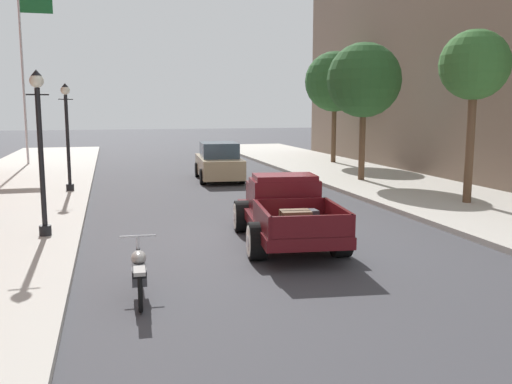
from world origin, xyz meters
TOP-DOWN VIEW (x-y plane):
  - ground_plane at (0.00, 0.00)m, footprint 140.00×140.00m
  - hotrod_truck_maroon at (0.22, -0.22)m, footprint 2.55×5.07m
  - motorcycle_parked at (-3.35, -3.41)m, footprint 0.62×2.12m
  - car_background_tan at (0.84, 11.14)m, footprint 2.11×4.42m
  - street_lamp_near at (-5.29, 1.12)m, footprint 0.50×0.32m
  - street_lamp_far at (-5.19, 8.51)m, footprint 0.50×0.32m
  - flagpole at (-7.78, 19.31)m, footprint 1.74×0.16m
  - street_tree_nearest at (7.22, 2.60)m, footprint 2.15×2.15m
  - street_tree_second at (6.43, 8.67)m, footprint 3.05×3.05m
  - street_tree_third at (8.22, 16.01)m, footprint 3.25×3.25m

SIDE VIEW (x-z plane):
  - ground_plane at x=0.00m, z-range 0.00..0.00m
  - motorcycle_parked at x=-3.35m, z-range -0.02..0.91m
  - hotrod_truck_maroon at x=0.22m, z-range -0.04..1.54m
  - car_background_tan at x=0.84m, z-range -0.06..1.59m
  - street_lamp_near at x=-5.29m, z-range 0.46..4.31m
  - street_lamp_far at x=-5.19m, z-range 0.46..4.31m
  - street_tree_second at x=6.43m, z-range 1.42..7.05m
  - street_tree_nearest at x=7.22m, z-range 1.70..7.07m
  - street_tree_third at x=8.22m, z-range 1.51..7.52m
  - flagpole at x=-7.78m, z-range 1.19..10.35m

